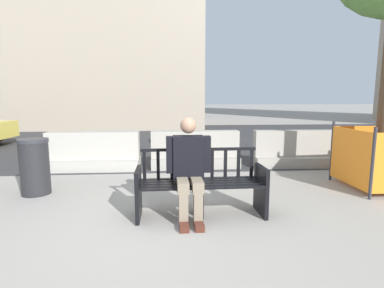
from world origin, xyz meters
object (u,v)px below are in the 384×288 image
street_bench (201,186)px  jersey_barrier_left (94,154)px  jersey_barrier_centre (195,152)px  construction_fence (382,156)px  jersey_barrier_right (296,152)px  seated_person (189,166)px  trash_bin (35,166)px

street_bench → jersey_barrier_left: (-2.08, 2.83, -0.06)m
street_bench → jersey_barrier_centre: bearing=86.4°
jersey_barrier_left → construction_fence: 5.66m
street_bench → jersey_barrier_right: 3.82m
jersey_barrier_centre → jersey_barrier_left: same height
street_bench → jersey_barrier_right: (2.56, 2.84, -0.06)m
construction_fence → jersey_barrier_left: bearing=161.2°
jersey_barrier_centre → construction_fence: (3.09, -1.91, 0.23)m
seated_person → jersey_barrier_right: bearing=46.8°
trash_bin → jersey_barrier_left: bearing=72.9°
street_bench → seated_person: (-0.16, -0.06, 0.29)m
seated_person → jersey_barrier_right: 3.99m
seated_person → trash_bin: seated_person is taller
jersey_barrier_right → jersey_barrier_left: bearing=-179.9°
jersey_barrier_left → trash_bin: (-0.53, -1.71, 0.12)m
trash_bin → construction_fence: bearing=-1.1°
jersey_barrier_centre → trash_bin: (-2.79, -1.80, 0.12)m
jersey_barrier_left → construction_fence: construction_fence is taller
jersey_barrier_centre → construction_fence: size_ratio=1.67×
seated_person → jersey_barrier_centre: (0.35, 2.97, -0.35)m
jersey_barrier_right → construction_fence: 1.98m
jersey_barrier_right → trash_bin: bearing=-161.6°
jersey_barrier_right → trash_bin: (-5.16, -1.72, 0.12)m
jersey_barrier_centre → jersey_barrier_right: size_ratio=0.99×
seated_person → construction_fence: 3.60m
jersey_barrier_centre → jersey_barrier_right: same height
seated_person → construction_fence: (3.44, 1.06, -0.12)m
jersey_barrier_centre → trash_bin: trash_bin is taller
jersey_barrier_centre → construction_fence: construction_fence is taller
jersey_barrier_left → trash_bin: 1.79m
construction_fence → seated_person: bearing=-162.8°
street_bench → seated_person: 0.34m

